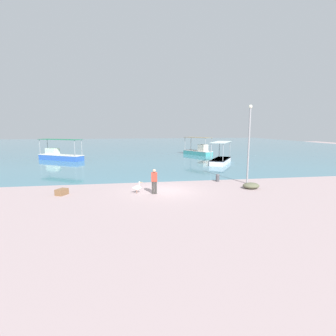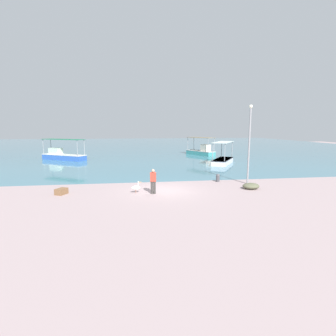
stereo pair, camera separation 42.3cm
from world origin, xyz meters
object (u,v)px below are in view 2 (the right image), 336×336
at_px(fishing_boat_near_left, 223,160).
at_px(fisherman_standing, 153,181).
at_px(cargo_crate, 61,191).
at_px(fishing_boat_outer, 63,155).
at_px(pelican, 136,188).
at_px(net_pile, 251,186).
at_px(mooring_bollard, 218,178).
at_px(fishing_boat_far_right, 201,151).
at_px(lamp_post, 249,140).

xyz_separation_m(fishing_boat_near_left, fisherman_standing, (-9.76, -13.46, 0.38)).
relative_size(fishing_boat_near_left, cargo_crate, 7.02).
distance_m(fishing_boat_near_left, fisherman_standing, 16.63).
height_order(fishing_boat_near_left, fisherman_standing, fishing_boat_near_left).
relative_size(fishing_boat_outer, cargo_crate, 8.75).
bearing_deg(pelican, net_pile, 0.01).
bearing_deg(mooring_bollard, pelican, -157.21).
height_order(fishing_boat_far_right, mooring_bollard, fishing_boat_far_right).
bearing_deg(fisherman_standing, net_pile, 3.22).
height_order(fishing_boat_far_right, fishing_boat_near_left, fishing_boat_far_right).
distance_m(pelican, fisherman_standing, 1.31).
height_order(fishing_boat_near_left, net_pile, fishing_boat_near_left).
distance_m(fishing_boat_outer, cargo_crate, 20.68).
distance_m(fisherman_standing, cargo_crate, 6.20).
bearing_deg(fishing_boat_outer, pelican, -64.60).
height_order(lamp_post, cargo_crate, lamp_post).
distance_m(fishing_boat_outer, net_pile, 27.27).
distance_m(mooring_bollard, fisherman_standing, 6.54).
bearing_deg(fishing_boat_far_right, fisherman_standing, -112.38).
height_order(fishing_boat_near_left, lamp_post, lamp_post).
bearing_deg(lamp_post, pelican, -168.96).
bearing_deg(pelican, cargo_crate, 176.31).
height_order(fishing_boat_outer, fishing_boat_far_right, fishing_boat_far_right).
xyz_separation_m(fisherman_standing, cargo_crate, (-6.12, 0.73, -0.71)).
bearing_deg(lamp_post, fishing_boat_outer, 134.75).
distance_m(fishing_boat_near_left, lamp_post, 11.88).
xyz_separation_m(fishing_boat_far_right, fishing_boat_near_left, (-0.29, -10.94, -0.15)).
relative_size(fishing_boat_near_left, lamp_post, 0.86).
bearing_deg(pelican, fishing_boat_outer, 115.40).
height_order(fishing_boat_near_left, cargo_crate, fishing_boat_near_left).
height_order(mooring_bollard, fisherman_standing, fisherman_standing).
xyz_separation_m(fishing_boat_outer, net_pile, (18.04, -20.45, -0.43)).
distance_m(fishing_boat_outer, pelican, 22.64).
bearing_deg(fishing_boat_outer, lamp_post, -45.25).
bearing_deg(cargo_crate, fisherman_standing, -6.76).
distance_m(mooring_bollard, cargo_crate, 12.04).
bearing_deg(cargo_crate, lamp_post, 5.79).
bearing_deg(fishing_boat_near_left, cargo_crate, -141.26).
height_order(lamp_post, mooring_bollard, lamp_post).
bearing_deg(cargo_crate, mooring_bollard, 12.12).
bearing_deg(fishing_boat_far_right, fishing_boat_outer, -170.36).
relative_size(fishing_boat_far_right, fishing_boat_near_left, 1.05).
distance_m(fishing_boat_far_right, fisherman_standing, 26.39).
bearing_deg(pelican, fishing_boat_near_left, 50.18).
xyz_separation_m(pelican, fisherman_standing, (1.13, -0.40, 0.53)).
xyz_separation_m(fishing_boat_outer, fishing_boat_near_left, (20.60, -7.39, -0.13)).
distance_m(fishing_boat_far_right, pelican, 26.48).
bearing_deg(mooring_bollard, lamp_post, -28.42).
xyz_separation_m(fishing_boat_near_left, mooring_bollard, (-4.11, -10.21, -0.17)).
bearing_deg(cargo_crate, fishing_boat_near_left, 38.74).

